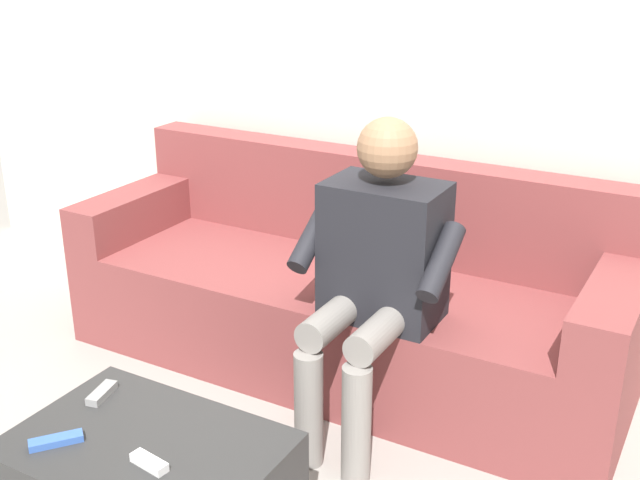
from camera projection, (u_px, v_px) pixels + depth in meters
name	position (u px, v px, depth m)	size (l,w,h in m)	color
ground_plane	(251.00, 449.00, 2.77)	(8.00, 8.00, 0.00)	gray
back_wall	(401.00, 23.00, 3.24)	(5.21, 0.06, 2.73)	beige
couch	(347.00, 297.00, 3.25)	(2.30, 0.80, 0.85)	brown
person_solo_seated	(376.00, 264.00, 2.69)	(0.56, 0.56, 1.15)	black
remote_white	(149.00, 462.00, 2.11)	(0.12, 0.04, 0.03)	white
remote_gray	(102.00, 393.00, 2.43)	(0.12, 0.04, 0.02)	gray
remote_blue	(56.00, 441.00, 2.21)	(0.15, 0.04, 0.02)	#3860B7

